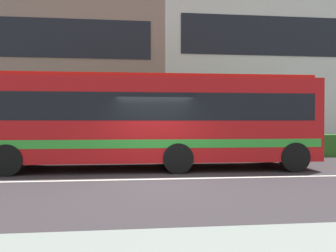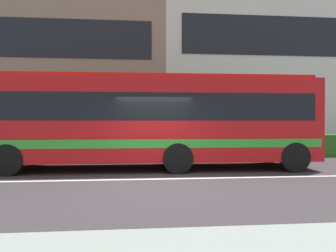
{
  "view_description": "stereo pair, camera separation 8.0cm",
  "coord_description": "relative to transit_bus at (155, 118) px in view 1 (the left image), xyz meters",
  "views": [
    {
      "loc": [
        -0.55,
        -8.89,
        1.69
      ],
      "look_at": [
        0.52,
        1.87,
        1.55
      ],
      "focal_mm": 32.31,
      "sensor_mm": 36.0,
      "label": 1
    },
    {
      "loc": [
        -0.47,
        -8.9,
        1.69
      ],
      "look_at": [
        0.52,
        1.87,
        1.55
      ],
      "focal_mm": 32.31,
      "sensor_mm": 36.0,
      "label": 2
    }
  ],
  "objects": [
    {
      "name": "apartment_block_left",
      "position": [
        -9.58,
        12.08,
        3.7
      ],
      "size": [
        21.08,
        10.97,
        11.05
      ],
      "color": "gray",
      "rests_on": "ground_plane"
    },
    {
      "name": "apartment_block_right",
      "position": [
        12.46,
        12.08,
        4.11
      ],
      "size": [
        22.99,
        10.97,
        11.86
      ],
      "color": "silver",
      "rests_on": "ground_plane"
    },
    {
      "name": "lane_centre_line",
      "position": [
        -0.07,
        -2.05,
        -1.82
      ],
      "size": [
        60.0,
        0.16,
        0.01
      ],
      "primitive_type": "cube",
      "color": "silver",
      "rests_on": "ground_plane"
    },
    {
      "name": "ground_plane",
      "position": [
        -0.07,
        -2.05,
        -1.82
      ],
      "size": [
        160.0,
        160.0,
        0.0
      ],
      "primitive_type": "plane",
      "color": "#393236"
    },
    {
      "name": "hedge_row_far",
      "position": [
        0.42,
        3.3,
        -1.29
      ],
      "size": [
        20.88,
        1.1,
        1.06
      ],
      "primitive_type": "cube",
      "color": "#296120",
      "rests_on": "ground_plane"
    },
    {
      "name": "transit_bus",
      "position": [
        0.0,
        0.0,
        0.0
      ],
      "size": [
        11.4,
        2.69,
        3.31
      ],
      "color": "red",
      "rests_on": "ground_plane"
    }
  ]
}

